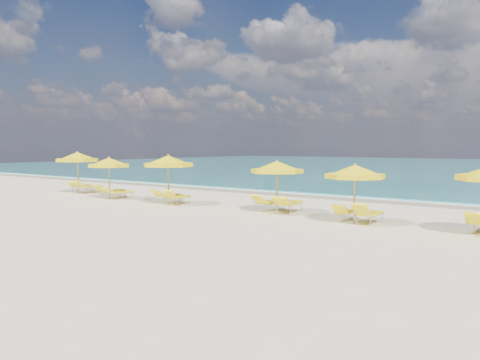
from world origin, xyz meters
The scene contains 21 objects.
ground_plane centered at (0.00, 0.00, 0.00)m, with size 120.00×120.00×0.00m, color beige.
ocean centered at (0.00, 48.00, 0.00)m, with size 120.00×80.00×0.30m, color #147575.
wet_sand_band centered at (0.00, 7.40, 0.00)m, with size 120.00×2.60×0.01m, color tan.
foam_line centered at (0.00, 8.20, 0.00)m, with size 120.00×1.20×0.03m, color white.
whitecap_near centered at (-6.00, 17.00, 0.00)m, with size 14.00×0.36×0.05m, color white.
umbrella_1 centered at (-11.13, 0.49, 2.11)m, with size 3.25×3.25×2.48m.
umbrella_2 centered at (-7.19, -0.33, 1.90)m, with size 2.80×2.80×2.23m.
umbrella_3 centered at (-2.99, -0.18, 2.05)m, with size 2.82×2.82×2.40m.
umbrella_4 centered at (2.62, 0.53, 1.89)m, with size 2.75×2.75×2.22m.
umbrella_5 centered at (6.33, -0.20, 1.85)m, with size 2.53×2.53×2.18m.
lounger_1_left centered at (-11.57, 1.05, 0.21)m, with size 0.87×1.78×0.71m.
lounger_1_right centered at (-10.61, 1.00, 0.22)m, with size 0.66×1.83×0.81m.
lounger_2_left centered at (-7.65, 0.16, 0.22)m, with size 0.81×1.83×0.76m.
lounger_2_right centered at (-6.81, 0.02, 0.20)m, with size 0.61×1.69×0.69m.
lounger_3_left centered at (-3.47, 0.31, 0.21)m, with size 0.60×1.72×0.74m.
lounger_3_right centered at (-2.57, 0.05, 0.21)m, with size 0.85×1.73×0.79m.
lounger_4_left centered at (2.09, 0.87, 0.22)m, with size 0.79×1.85×0.80m.
lounger_4_right centered at (3.09, 0.76, 0.24)m, with size 0.95×2.09×0.82m.
lounger_5_left centered at (5.80, 0.28, 0.20)m, with size 0.70×1.64×0.71m.
lounger_5_right centered at (6.78, 0.09, 0.22)m, with size 0.63×1.72×0.85m.
lounger_6_left centered at (10.26, 0.56, 0.21)m, with size 0.62×1.73×0.79m.
Camera 1 is at (12.87, -16.01, 2.79)m, focal length 35.00 mm.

